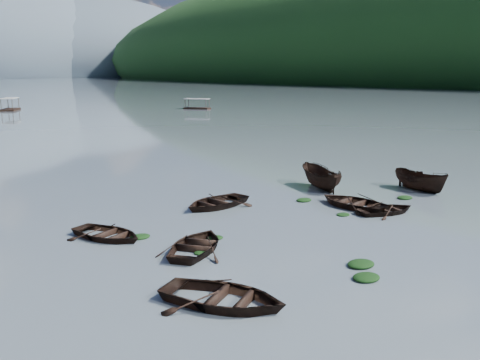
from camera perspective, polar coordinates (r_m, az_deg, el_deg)
ground_plane at (r=25.18m, az=17.04°, el=-8.84°), size 2400.00×2400.00×0.00m
haze_mtn_d at (r=974.55m, az=-17.32°, el=10.54°), size 520.00×520.00×220.00m
rowboat_0 at (r=20.47m, az=-1.80°, el=-13.15°), size 5.49×6.01×1.02m
rowboat_1 at (r=26.28m, az=-4.59°, el=-7.48°), size 5.52×5.28×0.93m
rowboat_3 at (r=35.15m, az=11.98°, el=-2.79°), size 3.83×5.05×0.98m
rowboat_4 at (r=34.08m, az=15.34°, el=-3.41°), size 4.44×3.64×0.80m
rowboat_5 at (r=41.12m, az=18.66°, el=-1.07°), size 2.11×4.69×1.76m
rowboat_6 at (r=28.86m, az=-13.93°, el=-6.04°), size 4.34×5.04×0.88m
rowboat_7 at (r=34.41m, az=-2.57°, el=-2.85°), size 5.31×4.18×1.00m
rowboat_8 at (r=40.04m, az=8.55°, el=-0.91°), size 3.29×5.17×1.87m
weed_clump_0 at (r=23.36m, az=13.31°, el=-10.25°), size 1.25×1.02×0.27m
weed_clump_1 at (r=25.85m, az=-4.03°, el=-7.80°), size 0.88×0.70×0.19m
weed_clump_2 at (r=24.81m, az=12.77°, el=-8.92°), size 1.34×1.07×0.29m
weed_clump_3 at (r=32.95m, az=10.94°, el=-3.71°), size 0.87×0.73×0.19m
weed_clump_4 at (r=38.24m, az=17.17°, el=-1.90°), size 1.17×0.93×0.24m
weed_clump_5 at (r=28.56m, az=-10.61°, el=-6.08°), size 1.11×0.89×0.23m
weed_clump_6 at (r=27.99m, az=-2.68°, el=-6.26°), size 0.90×0.75×0.19m
weed_clump_7 at (r=36.11m, az=6.82°, el=-2.23°), size 1.11×0.89×0.24m
pontoon_centre at (r=129.40m, az=-23.27°, el=6.83°), size 5.74×7.42×2.64m
pontoon_right at (r=123.78m, az=-4.59°, el=7.55°), size 5.37×6.29×2.27m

